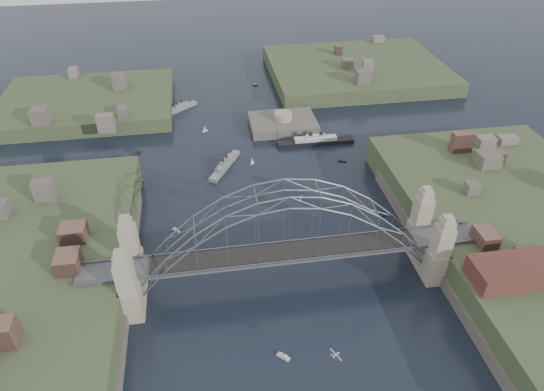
{
  "coord_description": "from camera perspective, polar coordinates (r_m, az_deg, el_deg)",
  "views": [
    {
      "loc": [
        -14.35,
        -71.84,
        75.76
      ],
      "look_at": [
        0.0,
        18.0,
        10.0
      ],
      "focal_mm": 31.51,
      "sensor_mm": 36.0,
      "label": 1
    }
  ],
  "objects": [
    {
      "name": "small_boat_b",
      "position": [
        128.13,
        3.42,
        -0.3
      ],
      "size": [
        1.34,
        2.12,
        1.43
      ],
      "color": "beige",
      "rests_on": "ground"
    },
    {
      "name": "small_boat_e",
      "position": [
        153.16,
        -15.81,
        4.81
      ],
      "size": [
        2.32,
        3.39,
        0.45
      ],
      "color": "beige",
      "rests_on": "ground"
    },
    {
      "name": "small_boat_c",
      "position": [
        92.68,
        1.36,
        -18.68
      ],
      "size": [
        2.5,
        2.36,
        1.43
      ],
      "color": "beige",
      "rests_on": "ground"
    },
    {
      "name": "headland_nw",
      "position": [
        187.49,
        -21.08,
        9.75
      ],
      "size": [
        60.0,
        45.0,
        9.0
      ],
      "primitive_type": "cube",
      "color": "#3B492A",
      "rests_on": "ground"
    },
    {
      "name": "small_boat_l",
      "position": [
        129.58,
        -19.8,
        -1.97
      ],
      "size": [
        2.36,
        3.02,
        2.38
      ],
      "color": "beige",
      "rests_on": "ground"
    },
    {
      "name": "small_boat_i",
      "position": [
        125.92,
        12.88,
        -2.11
      ],
      "size": [
        1.8,
        2.89,
        0.45
      ],
      "color": "beige",
      "rests_on": "ground"
    },
    {
      "name": "naval_cruiser_far",
      "position": [
        177.52,
        -10.95,
        10.21
      ],
      "size": [
        12.62,
        10.78,
        4.94
      ],
      "color": "gray",
      "rests_on": "ground"
    },
    {
      "name": "small_boat_f",
      "position": [
        142.21,
        -2.38,
        4.1
      ],
      "size": [
        1.58,
        1.74,
        2.38
      ],
      "color": "beige",
      "rests_on": "ground"
    },
    {
      "name": "ground",
      "position": [
        105.38,
        1.57,
        -10.12
      ],
      "size": [
        500.0,
        500.0,
        0.0
      ],
      "primitive_type": "plane",
      "color": "black",
      "rests_on": "ground"
    },
    {
      "name": "finger_pier",
      "position": [
        101.99,
        28.06,
        -17.43
      ],
      "size": [
        4.0,
        22.0,
        1.4
      ],
      "primitive_type": "cube",
      "color": "#504F52",
      "rests_on": "ground"
    },
    {
      "name": "small_boat_k",
      "position": [
        195.27,
        -2.03,
        13.1
      ],
      "size": [
        2.0,
        1.24,
        1.43
      ],
      "color": "beige",
      "rests_on": "ground"
    },
    {
      "name": "small_boat_a",
      "position": [
        119.67,
        -11.38,
        -4.09
      ],
      "size": [
        2.15,
        2.16,
        1.43
      ],
      "color": "beige",
      "rests_on": "ground"
    },
    {
      "name": "wharf_shed",
      "position": [
        105.23,
        27.73,
        -7.89
      ],
      "size": [
        20.0,
        8.0,
        4.0
      ],
      "primitive_type": "cube",
      "color": "#592D26",
      "rests_on": "shore_east"
    },
    {
      "name": "small_boat_h",
      "position": [
        161.41,
        -8.05,
        7.87
      ],
      "size": [
        2.01,
        1.65,
        2.38
      ],
      "color": "beige",
      "rests_on": "ground"
    },
    {
      "name": "shore_east",
      "position": [
        125.47,
        28.41,
        -5.32
      ],
      "size": [
        50.5,
        90.0,
        12.0
      ],
      "color": "#3B492A",
      "rests_on": "ground"
    },
    {
      "name": "naval_cruiser_near",
      "position": [
        141.33,
        -5.63,
        3.64
      ],
      "size": [
        10.37,
        16.02,
        5.13
      ],
      "color": "gray",
      "rests_on": "ground"
    },
    {
      "name": "small_boat_d",
      "position": [
        145.32,
        8.35,
        4.09
      ],
      "size": [
        2.59,
        1.79,
        0.45
      ],
      "color": "beige",
      "rests_on": "ground"
    },
    {
      "name": "aeroplane",
      "position": [
        85.55,
        7.56,
        -18.38
      ],
      "size": [
        1.68,
        2.75,
        0.43
      ],
      "color": "#AAADB1"
    },
    {
      "name": "bridge",
      "position": [
        96.9,
        1.69,
        -5.05
      ],
      "size": [
        84.0,
        13.8,
        24.6
      ],
      "color": "#504F52",
      "rests_on": "ground"
    },
    {
      "name": "headland_ne",
      "position": [
        206.96,
        10.0,
        14.08
      ],
      "size": [
        70.0,
        55.0,
        9.5
      ],
      "primitive_type": "cube",
      "color": "#3B492A",
      "rests_on": "ground"
    },
    {
      "name": "ocean_liner",
      "position": [
        153.17,
        5.22,
        6.46
      ],
      "size": [
        24.52,
        3.61,
        6.01
      ],
      "color": "black",
      "rests_on": "ground"
    },
    {
      "name": "shore_west",
      "position": [
        111.59,
        -29.45,
        -11.48
      ],
      "size": [
        50.5,
        90.0,
        12.0
      ],
      "color": "#3B492A",
      "rests_on": "ground"
    },
    {
      "name": "fort_island",
      "position": [
        163.11,
        1.29,
        8.04
      ],
      "size": [
        22.0,
        16.0,
        9.4
      ],
      "color": "#524C42",
      "rests_on": "ground"
    }
  ]
}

